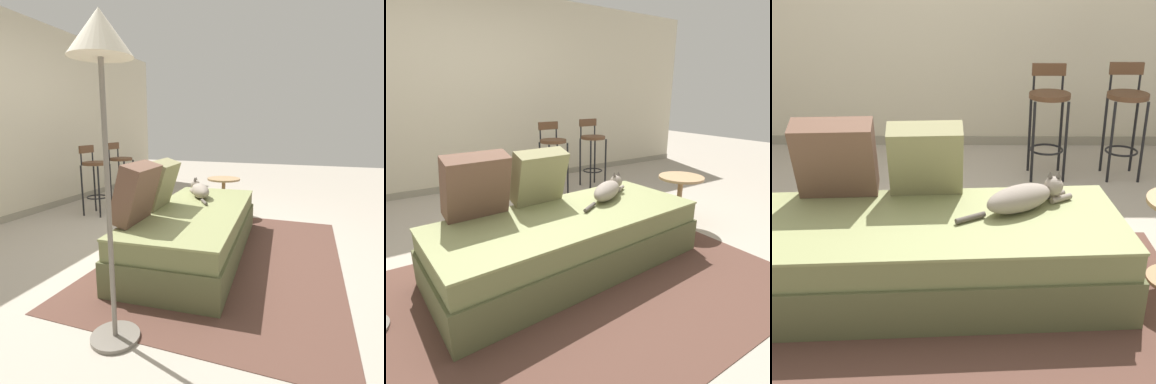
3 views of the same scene
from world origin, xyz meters
The scene contains 10 objects.
ground_plane centered at (0.00, 0.00, 0.00)m, with size 16.00×16.00×0.00m, color #A89E8E.
area_rug centered at (0.00, -0.70, 0.00)m, with size 2.77×1.97×0.01m, color brown.
couch centered at (0.00, -0.40, 0.22)m, with size 2.12×1.01×0.44m.
throw_pillow_corner centered at (-0.59, -0.10, 0.68)m, with size 0.47×0.31×0.48m.
throw_pillow_middle centered at (-0.07, -0.07, 0.66)m, with size 0.44×0.30×0.45m.
cat centered at (0.48, -0.27, 0.51)m, with size 0.68×0.42×0.19m.
bar_stool_near_window centered at (0.84, 1.35, 0.58)m, with size 0.34×0.34×0.94m.
bar_stool_by_doorway centered at (1.47, 1.35, 0.59)m, with size 0.34×0.34×0.95m.
side_table centered at (1.38, -0.31, 0.33)m, with size 0.44×0.44×0.51m.
floor_lamp centered at (-1.39, -0.39, 1.47)m, with size 0.32×0.32×1.73m.
Camera 1 is at (-2.77, -1.36, 1.18)m, focal length 30.00 mm.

